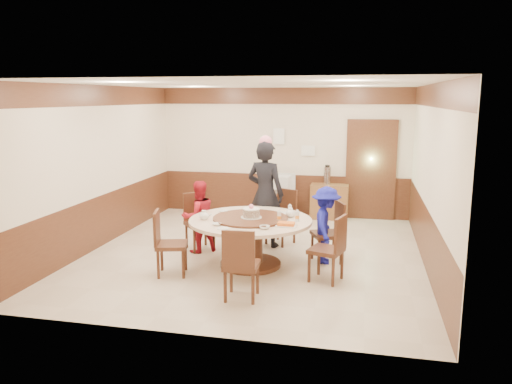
% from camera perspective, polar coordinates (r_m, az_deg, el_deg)
% --- Properties ---
extents(room, '(6.00, 6.04, 2.84)m').
position_cam_1_polar(room, '(8.22, -0.15, 0.15)').
color(room, beige).
rests_on(room, ground).
extents(banquet_table, '(1.89, 1.89, 0.78)m').
position_cam_1_polar(banquet_table, '(7.75, -0.64, -4.66)').
color(banquet_table, '#4B2717').
rests_on(banquet_table, ground).
extents(chair_0, '(0.58, 0.58, 0.97)m').
position_cam_1_polar(chair_0, '(8.08, 8.22, -5.81)').
color(chair_0, '#4B2717').
rests_on(chair_0, ground).
extents(chair_1, '(0.59, 0.59, 0.97)m').
position_cam_1_polar(chair_1, '(8.99, 2.88, -3.99)').
color(chair_1, '#4B2717').
rests_on(chair_1, ground).
extents(chair_2, '(0.62, 0.62, 0.97)m').
position_cam_1_polar(chair_2, '(8.71, -6.48, -4.54)').
color(chair_2, '#4B2717').
rests_on(chair_2, ground).
extents(chair_3, '(0.55, 0.54, 0.97)m').
position_cam_1_polar(chair_3, '(7.54, -9.75, -7.06)').
color(chair_3, '#4B2717').
rests_on(chair_3, ground).
extents(chair_4, '(0.46, 0.47, 0.97)m').
position_cam_1_polar(chair_4, '(6.57, -1.69, -9.63)').
color(chair_4, '#4B2717').
rests_on(chair_4, ground).
extents(chair_5, '(0.56, 0.55, 0.97)m').
position_cam_1_polar(chair_5, '(7.25, 8.16, -7.74)').
color(chair_5, '#4B2717').
rests_on(chair_5, ground).
extents(person_standing, '(0.77, 0.61, 1.86)m').
position_cam_1_polar(person_standing, '(8.72, 1.09, -0.23)').
color(person_standing, black).
rests_on(person_standing, ground).
extents(person_red, '(0.75, 0.74, 1.22)m').
position_cam_1_polar(person_red, '(8.49, -6.56, -2.81)').
color(person_red, '#AE1724').
rests_on(person_red, ground).
extents(person_blue, '(0.51, 0.82, 1.23)m').
position_cam_1_polar(person_blue, '(7.95, 8.01, -3.77)').
color(person_blue, navy).
rests_on(person_blue, ground).
extents(birthday_cake, '(0.32, 0.32, 0.21)m').
position_cam_1_polar(birthday_cake, '(7.64, -0.54, -2.41)').
color(birthday_cake, white).
rests_on(birthday_cake, banquet_table).
extents(teapot_left, '(0.17, 0.15, 0.13)m').
position_cam_1_polar(teapot_left, '(7.68, -5.96, -2.73)').
color(teapot_left, white).
rests_on(teapot_left, banquet_table).
extents(teapot_right, '(0.17, 0.15, 0.13)m').
position_cam_1_polar(teapot_right, '(7.82, 3.96, -2.44)').
color(teapot_right, white).
rests_on(teapot_right, banquet_table).
extents(bowl_0, '(0.15, 0.15, 0.04)m').
position_cam_1_polar(bowl_0, '(8.12, -3.72, -2.25)').
color(bowl_0, white).
rests_on(bowl_0, banquet_table).
extents(bowl_1, '(0.15, 0.15, 0.05)m').
position_cam_1_polar(bowl_1, '(7.11, 0.99, -4.06)').
color(bowl_1, white).
rests_on(bowl_1, banquet_table).
extents(bowl_2, '(0.13, 0.13, 0.03)m').
position_cam_1_polar(bowl_2, '(7.34, -4.51, -3.69)').
color(bowl_2, white).
rests_on(bowl_2, banquet_table).
extents(bowl_3, '(0.12, 0.12, 0.04)m').
position_cam_1_polar(bowl_3, '(7.43, 4.00, -3.48)').
color(bowl_3, white).
rests_on(bowl_3, banquet_table).
extents(saucer_near, '(0.18, 0.18, 0.01)m').
position_cam_1_polar(saucer_near, '(7.14, -3.78, -4.17)').
color(saucer_near, white).
rests_on(saucer_near, banquet_table).
extents(saucer_far, '(0.18, 0.18, 0.01)m').
position_cam_1_polar(saucer_far, '(8.08, 3.27, -2.39)').
color(saucer_far, white).
rests_on(saucer_far, banquet_table).
extents(shrimp_platter, '(0.30, 0.20, 0.06)m').
position_cam_1_polar(shrimp_platter, '(7.26, 3.47, -3.74)').
color(shrimp_platter, white).
rests_on(shrimp_platter, banquet_table).
extents(bottle_0, '(0.06, 0.06, 0.16)m').
position_cam_1_polar(bottle_0, '(7.50, 2.67, -2.85)').
color(bottle_0, silver).
rests_on(bottle_0, banquet_table).
extents(bottle_1, '(0.06, 0.06, 0.16)m').
position_cam_1_polar(bottle_1, '(7.55, 4.74, -2.78)').
color(bottle_1, silver).
rests_on(bottle_1, banquet_table).
extents(bottle_2, '(0.06, 0.06, 0.16)m').
position_cam_1_polar(bottle_2, '(7.94, 3.89, -2.10)').
color(bottle_2, silver).
rests_on(bottle_2, banquet_table).
extents(tv_stand, '(0.85, 0.45, 0.50)m').
position_cam_1_polar(tv_stand, '(11.04, 2.44, -1.50)').
color(tv_stand, '#4B2717').
rests_on(tv_stand, ground).
extents(television, '(0.80, 0.23, 0.46)m').
position_cam_1_polar(television, '(10.94, 2.46, 0.94)').
color(television, '#959598').
rests_on(television, tv_stand).
extents(side_cabinet, '(0.80, 0.40, 0.75)m').
position_cam_1_polar(side_cabinet, '(10.91, 8.37, -1.08)').
color(side_cabinet, brown).
rests_on(side_cabinet, ground).
extents(thermos, '(0.15, 0.15, 0.38)m').
position_cam_1_polar(thermos, '(10.81, 8.14, 1.86)').
color(thermos, silver).
rests_on(thermos, side_cabinet).
extents(notice_left, '(0.25, 0.00, 0.35)m').
position_cam_1_polar(notice_left, '(11.02, 2.62, 6.37)').
color(notice_left, white).
rests_on(notice_left, room).
extents(notice_right, '(0.30, 0.00, 0.22)m').
position_cam_1_polar(notice_right, '(10.96, 5.97, 4.72)').
color(notice_right, white).
rests_on(notice_right, room).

